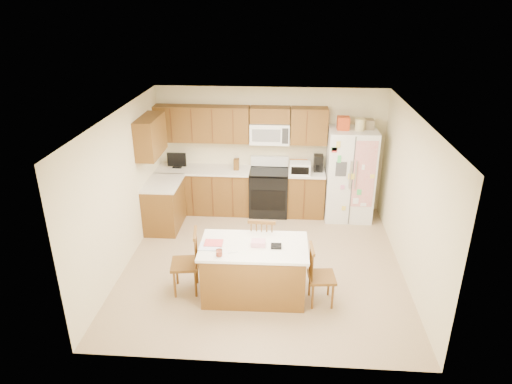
# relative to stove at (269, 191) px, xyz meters

# --- Properties ---
(ground) EXTENTS (4.50, 4.50, 0.00)m
(ground) POSITION_rel_stove_xyz_m (0.00, -1.94, -0.47)
(ground) COLOR olive
(ground) RESTS_ON ground
(room_shell) EXTENTS (4.60, 4.60, 2.52)m
(room_shell) POSITION_rel_stove_xyz_m (0.00, -1.94, 0.97)
(room_shell) COLOR beige
(room_shell) RESTS_ON ground
(cabinetry) EXTENTS (3.36, 1.56, 2.15)m
(cabinetry) POSITION_rel_stove_xyz_m (-0.98, -0.15, 0.44)
(cabinetry) COLOR brown
(cabinetry) RESTS_ON ground
(stove) EXTENTS (0.76, 0.65, 1.13)m
(stove) POSITION_rel_stove_xyz_m (0.00, 0.00, 0.00)
(stove) COLOR black
(stove) RESTS_ON ground
(refrigerator) EXTENTS (0.90, 0.79, 2.04)m
(refrigerator) POSITION_rel_stove_xyz_m (1.57, -0.06, 0.45)
(refrigerator) COLOR white
(refrigerator) RESTS_ON ground
(island) EXTENTS (1.55, 0.93, 0.93)m
(island) POSITION_rel_stove_xyz_m (-0.09, -2.81, -0.05)
(island) COLOR brown
(island) RESTS_ON ground
(windsor_chair_left) EXTENTS (0.46, 0.48, 0.99)m
(windsor_chair_left) POSITION_rel_stove_xyz_m (-1.09, -2.76, -0.01)
(windsor_chair_left) COLOR brown
(windsor_chair_left) RESTS_ON ground
(windsor_chair_back) EXTENTS (0.46, 0.44, 1.02)m
(windsor_chair_back) POSITION_rel_stove_xyz_m (0.00, -2.24, 0.01)
(windsor_chair_back) COLOR brown
(windsor_chair_back) RESTS_ON ground
(windsor_chair_right) EXTENTS (0.41, 0.43, 0.91)m
(windsor_chair_right) POSITION_rel_stove_xyz_m (0.86, -2.92, -0.04)
(windsor_chair_right) COLOR brown
(windsor_chair_right) RESTS_ON ground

